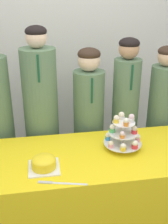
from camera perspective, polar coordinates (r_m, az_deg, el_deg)
wall_back at (r=3.20m, az=-3.67°, el=13.66°), size 9.00×0.06×2.70m
table at (r=2.33m, az=0.75°, el=-16.75°), size 1.75×0.71×0.78m
round_cake at (r=1.95m, az=-8.19°, el=-10.13°), size 0.21×0.21×0.09m
cake_knife at (r=1.84m, az=-6.10°, el=-14.15°), size 0.31×0.09×0.01m
cupcake_stand at (r=2.15m, az=8.01°, el=-4.20°), size 0.29×0.29×0.28m
student_1 at (r=2.56m, az=-8.52°, el=-2.57°), size 0.30×0.31×1.65m
student_2 at (r=2.63m, az=0.93°, el=-3.39°), size 0.28×0.28×1.46m
student_3 at (r=2.69m, az=8.19°, el=-1.96°), size 0.24×0.25×1.53m
student_4 at (r=2.83m, az=15.07°, el=-2.27°), size 0.25×0.26×1.45m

